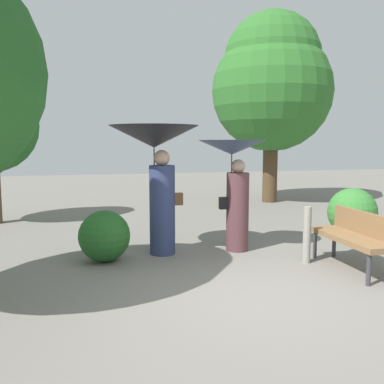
% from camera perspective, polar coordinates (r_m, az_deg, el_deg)
% --- Properties ---
extents(ground_plane, '(40.00, 40.00, 0.00)m').
position_cam_1_polar(ground_plane, '(5.25, 7.51, -13.67)').
color(ground_plane, slate).
extents(person_left, '(1.43, 1.43, 2.10)m').
position_cam_1_polar(person_left, '(6.75, -4.89, 4.90)').
color(person_left, navy).
rests_on(person_left, ground).
extents(person_right, '(1.13, 1.13, 1.87)m').
position_cam_1_polar(person_right, '(7.00, 5.76, 2.71)').
color(person_right, '#563338').
rests_on(person_right, ground).
extents(park_bench, '(0.53, 1.51, 0.83)m').
position_cam_1_polar(park_bench, '(6.48, 21.41, -5.43)').
color(park_bench, '#38383D').
rests_on(park_bench, ground).
extents(tree_near_right, '(3.61, 3.61, 5.70)m').
position_cam_1_polar(tree_near_right, '(13.18, 10.86, 14.59)').
color(tree_near_right, '#4C3823').
rests_on(tree_near_right, ground).
extents(bush_path_left, '(0.95, 0.95, 0.95)m').
position_cam_1_polar(bush_path_left, '(8.76, 21.02, -2.57)').
color(bush_path_left, '#387F33').
rests_on(bush_path_left, ground).
extents(bush_path_right, '(0.79, 0.79, 0.79)m').
position_cam_1_polar(bush_path_right, '(6.60, -11.87, -5.90)').
color(bush_path_right, '#235B23').
rests_on(bush_path_right, ground).
extents(path_marker_post, '(0.12, 0.12, 0.86)m').
position_cam_1_polar(path_marker_post, '(6.61, 15.41, -5.67)').
color(path_marker_post, gray).
rests_on(path_marker_post, ground).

